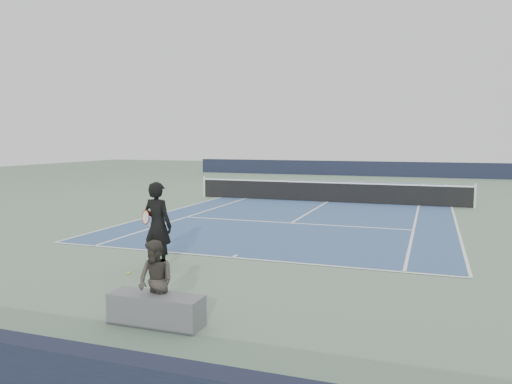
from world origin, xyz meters
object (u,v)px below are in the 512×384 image
(tennis_net, at_px, (327,191))
(tennis_ball, at_px, (129,273))
(spectator_bench, at_px, (156,295))
(tennis_player, at_px, (158,225))

(tennis_net, distance_m, tennis_ball, 14.14)
(spectator_bench, bearing_deg, tennis_player, 120.03)
(tennis_net, xyz_separation_m, tennis_player, (-1.21, -13.38, 0.50))
(tennis_ball, height_order, spectator_bench, spectator_bench)
(tennis_net, xyz_separation_m, spectator_bench, (0.56, -16.45, -0.02))
(tennis_net, relative_size, spectator_bench, 7.99)
(spectator_bench, bearing_deg, tennis_net, 91.95)
(tennis_player, xyz_separation_m, spectator_bench, (1.77, -3.06, -0.51))
(tennis_net, distance_m, spectator_bench, 16.46)
(tennis_ball, distance_m, spectator_bench, 3.24)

